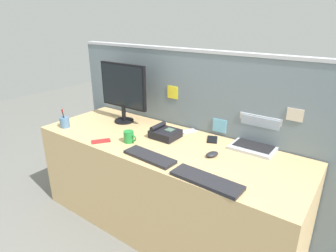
# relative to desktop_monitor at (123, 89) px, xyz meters

# --- Properties ---
(ground_plane) EXTENTS (10.00, 10.00, 0.00)m
(ground_plane) POSITION_rel_desktop_monitor_xyz_m (0.57, -0.17, -1.05)
(ground_plane) COLOR slate
(desk) EXTENTS (2.12, 0.74, 0.75)m
(desk) POSITION_rel_desktop_monitor_xyz_m (0.57, -0.17, -0.68)
(desk) COLOR tan
(desk) RESTS_ON ground_plane
(cubicle_divider) EXTENTS (2.51, 0.08, 1.41)m
(cubicle_divider) POSITION_rel_desktop_monitor_xyz_m (0.57, 0.24, -0.35)
(cubicle_divider) COLOR slate
(cubicle_divider) RESTS_ON ground_plane
(desktop_monitor) EXTENTS (0.50, 0.17, 0.52)m
(desktop_monitor) POSITION_rel_desktop_monitor_xyz_m (0.00, 0.00, 0.00)
(desktop_monitor) COLOR black
(desktop_monitor) RESTS_ON desk
(laptop) EXTENTS (0.31, 0.24, 0.23)m
(laptop) POSITION_rel_desktop_monitor_xyz_m (1.16, 0.17, -0.25)
(laptop) COLOR #B2B5BC
(laptop) RESTS_ON desk
(desk_phone) EXTENTS (0.21, 0.19, 0.10)m
(desk_phone) POSITION_rel_desktop_monitor_xyz_m (0.51, -0.08, -0.27)
(desk_phone) COLOR black
(desk_phone) RESTS_ON desk
(keyboard_main) EXTENTS (0.39, 0.15, 0.02)m
(keyboard_main) POSITION_rel_desktop_monitor_xyz_m (0.65, -0.43, -0.29)
(keyboard_main) COLOR #232328
(keyboard_main) RESTS_ON desk
(keyboard_spare) EXTENTS (0.44, 0.15, 0.02)m
(keyboard_spare) POSITION_rel_desktop_monitor_xyz_m (1.10, -0.47, -0.29)
(keyboard_spare) COLOR #232328
(keyboard_spare) RESTS_ON desk
(computer_mouse_right_hand) EXTENTS (0.09, 0.11, 0.03)m
(computer_mouse_right_hand) POSITION_rel_desktop_monitor_xyz_m (0.97, -0.16, -0.29)
(computer_mouse_right_hand) COLOR #232328
(computer_mouse_right_hand) RESTS_ON desk
(pen_cup) EXTENTS (0.08, 0.08, 0.16)m
(pen_cup) POSITION_rel_desktop_monitor_xyz_m (-0.31, -0.41, -0.26)
(pen_cup) COLOR #4C7093
(pen_cup) RESTS_ON desk
(cell_phone_red_case) EXTENTS (0.13, 0.15, 0.01)m
(cell_phone_red_case) POSITION_rel_desktop_monitor_xyz_m (0.17, -0.44, -0.30)
(cell_phone_red_case) COLOR #B22323
(cell_phone_red_case) RESTS_ON desk
(cell_phone_black_slab) EXTENTS (0.12, 0.15, 0.01)m
(cell_phone_black_slab) POSITION_rel_desktop_monitor_xyz_m (0.84, 0.09, -0.30)
(cell_phone_black_slab) COLOR black
(cell_phone_black_slab) RESTS_ON desk
(cell_phone_silver_slab) EXTENTS (0.12, 0.15, 0.01)m
(cell_phone_silver_slab) POSITION_rel_desktop_monitor_xyz_m (0.60, 0.13, -0.30)
(cell_phone_silver_slab) COLOR #B7BAC1
(cell_phone_silver_slab) RESTS_ON desk
(coffee_mug) EXTENTS (0.11, 0.08, 0.09)m
(coffee_mug) POSITION_rel_desktop_monitor_xyz_m (0.35, -0.32, -0.26)
(coffee_mug) COLOR #238438
(coffee_mug) RESTS_ON desk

